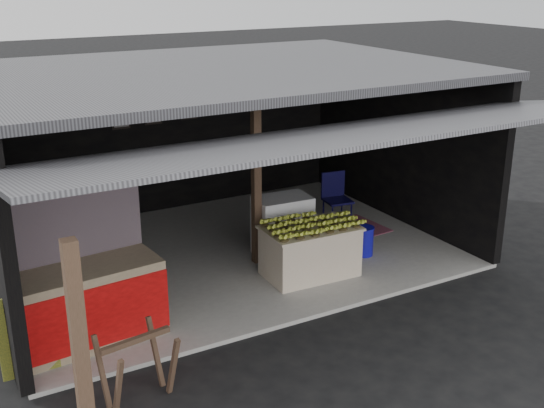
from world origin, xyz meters
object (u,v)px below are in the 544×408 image
sawhorse (137,361)px  plastic_chair (335,194)px  banana_table (310,251)px  water_barrel (364,242)px  white_crate (282,226)px  neighbor_stall (88,300)px

sawhorse → plastic_chair: plastic_chair is taller
banana_table → sawhorse: (-3.23, -1.70, 0.05)m
sawhorse → water_barrel: sawhorse is taller
white_crate → water_barrel: 1.32m
neighbor_stall → sawhorse: 1.44m
neighbor_stall → white_crate: bearing=13.5°
neighbor_stall → plastic_chair: neighbor_stall is taller
neighbor_stall → plastic_chair: size_ratio=1.92×
sawhorse → water_barrel: 4.78m
white_crate → plastic_chair: bearing=29.0°
banana_table → neighbor_stall: size_ratio=0.79×
neighbor_stall → plastic_chair: bearing=15.7°
banana_table → plastic_chair: 2.22m
banana_table → white_crate: size_ratio=1.49×
neighbor_stall → water_barrel: neighbor_stall is taller
sawhorse → neighbor_stall: bearing=86.2°
banana_table → sawhorse: 3.65m
banana_table → water_barrel: 1.18m
neighbor_stall → sawhorse: bearing=-90.0°
banana_table → water_barrel: size_ratio=3.22×
water_barrel → plastic_chair: plastic_chair is taller
banana_table → sawhorse: size_ratio=1.81×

